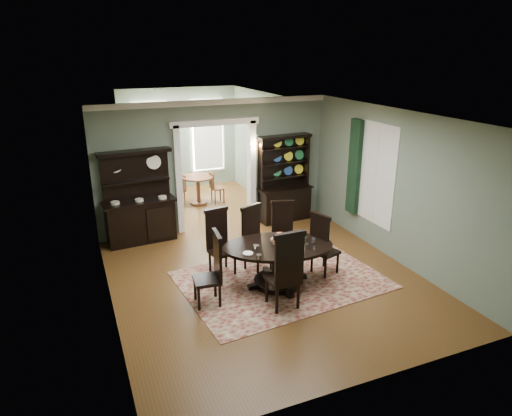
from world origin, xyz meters
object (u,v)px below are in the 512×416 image
at_px(sideboard, 140,211).
at_px(dining_table, 278,257).
at_px(welsh_dresser, 284,190).
at_px(parlor_table, 198,186).

bearing_deg(sideboard, dining_table, -61.13).
relative_size(dining_table, welsh_dresser, 1.05).
relative_size(welsh_dresser, parlor_table, 2.48).
bearing_deg(dining_table, parlor_table, 105.27).
relative_size(dining_table, sideboard, 1.09).
bearing_deg(parlor_table, dining_table, -89.00).
relative_size(sideboard, parlor_table, 2.39).
bearing_deg(dining_table, welsh_dresser, 76.61).
xyz_separation_m(dining_table, parlor_table, (-0.09, 4.94, -0.03)).
xyz_separation_m(welsh_dresser, parlor_table, (-1.65, 1.96, -0.25)).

